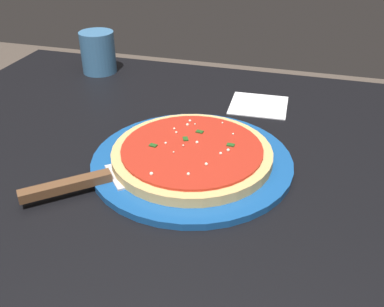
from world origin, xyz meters
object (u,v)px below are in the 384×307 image
(cup_tall_drink, at_px, (98,52))
(napkin_folded_right, at_px, (259,105))
(serving_plate, at_px, (192,161))
(pizza, at_px, (192,153))
(pizza_server, at_px, (94,180))

(cup_tall_drink, relative_size, napkin_folded_right, 0.85)
(serving_plate, distance_m, napkin_folded_right, 0.26)
(pizza, distance_m, napkin_folded_right, 0.26)
(pizza_server, bearing_deg, pizza, -138.78)
(serving_plate, bearing_deg, pizza_server, 41.21)
(napkin_folded_right, bearing_deg, cup_tall_drink, -12.30)
(serving_plate, bearing_deg, cup_tall_drink, -45.72)
(serving_plate, height_order, pizza_server, pizza_server)
(pizza, height_order, cup_tall_drink, cup_tall_drink)
(cup_tall_drink, bearing_deg, pizza_server, 115.36)
(pizza, height_order, napkin_folded_right, pizza)
(serving_plate, xyz_separation_m, cup_tall_drink, (0.33, -0.34, 0.04))
(serving_plate, relative_size, napkin_folded_right, 2.82)
(pizza, xyz_separation_m, cup_tall_drink, (0.33, -0.34, 0.03))
(serving_plate, distance_m, cup_tall_drink, 0.47)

